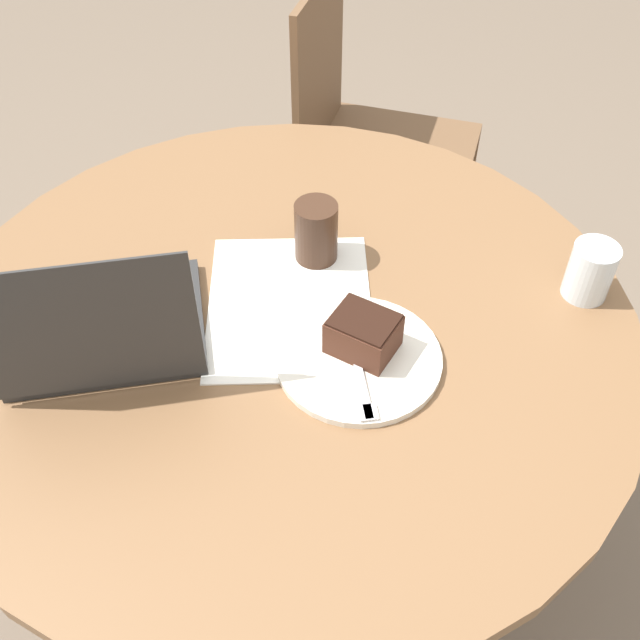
{
  "coord_description": "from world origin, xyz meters",
  "views": [
    {
      "loc": [
        0.82,
        -0.11,
        1.57
      ],
      "look_at": [
        0.06,
        0.05,
        0.75
      ],
      "focal_mm": 42.0,
      "sensor_mm": 36.0,
      "label": 1
    }
  ],
  "objects_px": {
    "chair": "(367,146)",
    "plate": "(358,358)",
    "laptop": "(103,326)",
    "coffee_glass": "(316,232)"
  },
  "relations": [
    {
      "from": "chair",
      "to": "coffee_glass",
      "type": "bearing_deg",
      "value": 6.08
    },
    {
      "from": "chair",
      "to": "plate",
      "type": "distance_m",
      "value": 1.0
    },
    {
      "from": "coffee_glass",
      "to": "laptop",
      "type": "distance_m",
      "value": 0.38
    },
    {
      "from": "plate",
      "to": "coffee_glass",
      "type": "relative_size",
      "value": 2.27
    },
    {
      "from": "plate",
      "to": "laptop",
      "type": "distance_m",
      "value": 0.39
    },
    {
      "from": "chair",
      "to": "coffee_glass",
      "type": "relative_size",
      "value": 7.89
    },
    {
      "from": "chair",
      "to": "coffee_glass",
      "type": "xyz_separation_m",
      "value": [
        0.69,
        -0.27,
        0.31
      ]
    },
    {
      "from": "coffee_glass",
      "to": "laptop",
      "type": "bearing_deg",
      "value": -68.7
    },
    {
      "from": "chair",
      "to": "plate",
      "type": "xyz_separation_m",
      "value": [
        0.93,
        -0.25,
        0.26
      ]
    },
    {
      "from": "chair",
      "to": "plate",
      "type": "height_order",
      "value": "chair"
    }
  ]
}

